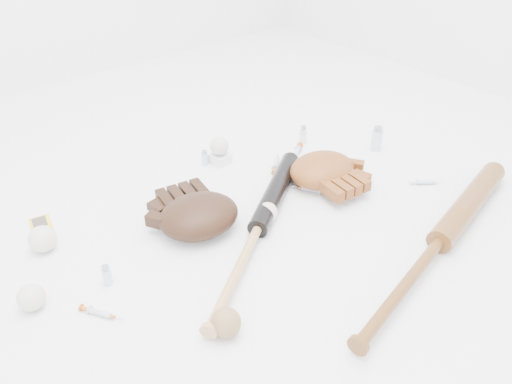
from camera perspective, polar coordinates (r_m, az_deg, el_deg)
bat_dark at (r=1.47m, az=0.24°, el=-4.11°), size 0.75×0.53×0.06m
bat_wood at (r=1.51m, az=20.27°, el=-5.25°), size 1.00×0.27×0.07m
glove_dark at (r=1.50m, az=-6.56°, el=-2.65°), size 0.34×0.34×0.11m
glove_tan at (r=1.72m, az=7.58°, el=2.57°), size 0.31×0.31×0.10m
trading_card at (r=1.67m, az=-23.38°, el=-3.39°), size 0.08×0.09×0.00m
pedestal at (r=1.84m, az=-4.15°, el=3.87°), size 0.07×0.07×0.04m
baseball_on_pedestal at (r=1.82m, az=-4.21°, el=5.29°), size 0.07×0.07×0.07m
baseball_left at (r=1.38m, az=-24.31°, el=-10.93°), size 0.07×0.07×0.07m
baseball_upper at (r=1.55m, az=-23.21°, el=-4.96°), size 0.08×0.08×0.08m
baseball_mid at (r=1.53m, az=1.27°, el=-2.34°), size 0.07×0.07×0.07m
baseball_aged at (r=1.21m, az=-3.47°, el=-14.67°), size 0.07×0.07×0.07m
syringe_0 at (r=1.32m, az=-17.38°, el=-13.07°), size 0.09×0.13×0.02m
syringe_1 at (r=1.69m, az=6.32°, el=0.27°), size 0.10×0.13×0.02m
syringe_2 at (r=1.83m, az=2.34°, el=3.31°), size 0.14×0.13×0.02m
syringe_3 at (r=1.82m, az=18.83°, el=1.05°), size 0.12×0.10×0.02m
syringe_4 at (r=1.89m, az=4.56°, el=4.37°), size 0.16×0.11×0.02m
vial_0 at (r=1.97m, az=5.40°, el=6.55°), size 0.03×0.03×0.07m
vial_1 at (r=1.83m, az=-5.89°, el=3.92°), size 0.02×0.02×0.06m
vial_2 at (r=1.53m, az=-6.23°, el=-2.53°), size 0.03×0.03×0.08m
vial_3 at (r=1.96m, az=13.63°, el=5.96°), size 0.04×0.04×0.10m
vial_4 at (r=1.38m, az=-16.68°, el=-9.07°), size 0.02×0.02×0.06m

